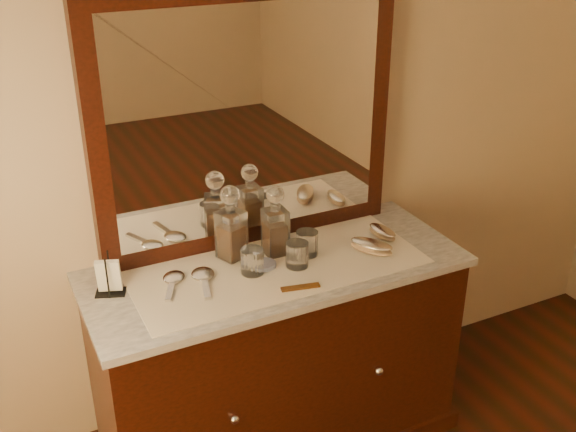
{
  "coord_description": "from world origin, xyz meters",
  "views": [
    {
      "loc": [
        -0.94,
        -0.06,
        2.13
      ],
      "look_at": [
        0.0,
        1.85,
        1.1
      ],
      "focal_mm": 42.45,
      "sensor_mm": 36.0,
      "label": 1
    }
  ],
  "objects_px": {
    "comb": "(301,287)",
    "napkin_rack": "(109,278)",
    "dresser_cabinet": "(277,360)",
    "pin_dish": "(265,265)",
    "brush_far": "(382,232)",
    "hand_mirror_inner": "(203,277)",
    "mirror_frame": "(247,120)",
    "brush_near": "(371,246)",
    "hand_mirror_outer": "(173,280)",
    "decanter_left": "(231,230)",
    "decanter_right": "(275,228)"
  },
  "relations": [
    {
      "from": "napkin_rack",
      "to": "hand_mirror_inner",
      "type": "distance_m",
      "value": 0.33
    },
    {
      "from": "decanter_left",
      "to": "hand_mirror_outer",
      "type": "height_order",
      "value": "decanter_left"
    },
    {
      "from": "pin_dish",
      "to": "decanter_left",
      "type": "distance_m",
      "value": 0.18
    },
    {
      "from": "dresser_cabinet",
      "to": "pin_dish",
      "type": "bearing_deg",
      "value": 172.65
    },
    {
      "from": "decanter_left",
      "to": "dresser_cabinet",
      "type": "bearing_deg",
      "value": -44.92
    },
    {
      "from": "comb",
      "to": "brush_far",
      "type": "bearing_deg",
      "value": 35.33
    },
    {
      "from": "mirror_frame",
      "to": "pin_dish",
      "type": "bearing_deg",
      "value": -100.8
    },
    {
      "from": "pin_dish",
      "to": "decanter_right",
      "type": "height_order",
      "value": "decanter_right"
    },
    {
      "from": "mirror_frame",
      "to": "hand_mirror_inner",
      "type": "xyz_separation_m",
      "value": [
        -0.28,
        -0.22,
        -0.49
      ]
    },
    {
      "from": "comb",
      "to": "brush_near",
      "type": "height_order",
      "value": "brush_near"
    },
    {
      "from": "mirror_frame",
      "to": "napkin_rack",
      "type": "xyz_separation_m",
      "value": [
        -0.6,
        -0.17,
        -0.44
      ]
    },
    {
      "from": "hand_mirror_inner",
      "to": "comb",
      "type": "bearing_deg",
      "value": -36.57
    },
    {
      "from": "brush_far",
      "to": "dresser_cabinet",
      "type": "bearing_deg",
      "value": -178.01
    },
    {
      "from": "dresser_cabinet",
      "to": "pin_dish",
      "type": "distance_m",
      "value": 0.45
    },
    {
      "from": "hand_mirror_outer",
      "to": "hand_mirror_inner",
      "type": "height_order",
      "value": "hand_mirror_inner"
    },
    {
      "from": "mirror_frame",
      "to": "hand_mirror_outer",
      "type": "relative_size",
      "value": 5.89
    },
    {
      "from": "napkin_rack",
      "to": "brush_far",
      "type": "height_order",
      "value": "napkin_rack"
    },
    {
      "from": "mirror_frame",
      "to": "brush_near",
      "type": "xyz_separation_m",
      "value": [
        0.37,
        -0.32,
        -0.47
      ]
    },
    {
      "from": "napkin_rack",
      "to": "brush_far",
      "type": "relative_size",
      "value": 1.03
    },
    {
      "from": "pin_dish",
      "to": "hand_mirror_outer",
      "type": "bearing_deg",
      "value": 172.48
    },
    {
      "from": "comb",
      "to": "napkin_rack",
      "type": "height_order",
      "value": "napkin_rack"
    },
    {
      "from": "mirror_frame",
      "to": "brush_far",
      "type": "height_order",
      "value": "mirror_frame"
    },
    {
      "from": "decanter_right",
      "to": "hand_mirror_outer",
      "type": "relative_size",
      "value": 1.39
    },
    {
      "from": "napkin_rack",
      "to": "hand_mirror_inner",
      "type": "height_order",
      "value": "napkin_rack"
    },
    {
      "from": "mirror_frame",
      "to": "comb",
      "type": "bearing_deg",
      "value": -89.35
    },
    {
      "from": "mirror_frame",
      "to": "brush_near",
      "type": "relative_size",
      "value": 6.42
    },
    {
      "from": "napkin_rack",
      "to": "decanter_right",
      "type": "xyz_separation_m",
      "value": [
        0.64,
        0.0,
        0.05
      ]
    },
    {
      "from": "brush_near",
      "to": "dresser_cabinet",
      "type": "bearing_deg",
      "value": 168.82
    },
    {
      "from": "dresser_cabinet",
      "to": "mirror_frame",
      "type": "relative_size",
      "value": 1.17
    },
    {
      "from": "brush_near",
      "to": "hand_mirror_outer",
      "type": "bearing_deg",
      "value": 170.68
    },
    {
      "from": "dresser_cabinet",
      "to": "hand_mirror_inner",
      "type": "xyz_separation_m",
      "value": [
        -0.28,
        0.02,
        0.45
      ]
    },
    {
      "from": "dresser_cabinet",
      "to": "comb",
      "type": "height_order",
      "value": "comb"
    },
    {
      "from": "comb",
      "to": "hand_mirror_inner",
      "type": "height_order",
      "value": "hand_mirror_inner"
    },
    {
      "from": "decanter_right",
      "to": "hand_mirror_inner",
      "type": "xyz_separation_m",
      "value": [
        -0.32,
        -0.06,
        -0.1
      ]
    },
    {
      "from": "comb",
      "to": "hand_mirror_inner",
      "type": "distance_m",
      "value": 0.36
    },
    {
      "from": "hand_mirror_outer",
      "to": "pin_dish",
      "type": "bearing_deg",
      "value": -7.52
    },
    {
      "from": "comb",
      "to": "dresser_cabinet",
      "type": "bearing_deg",
      "value": 103.43
    },
    {
      "from": "decanter_right",
      "to": "hand_mirror_outer",
      "type": "distance_m",
      "value": 0.44
    },
    {
      "from": "pin_dish",
      "to": "decanter_left",
      "type": "bearing_deg",
      "value": 124.01
    },
    {
      "from": "decanter_right",
      "to": "brush_near",
      "type": "bearing_deg",
      "value": -25.08
    },
    {
      "from": "pin_dish",
      "to": "comb",
      "type": "relative_size",
      "value": 0.62
    },
    {
      "from": "napkin_rack",
      "to": "mirror_frame",
      "type": "bearing_deg",
      "value": 15.33
    },
    {
      "from": "brush_near",
      "to": "hand_mirror_inner",
      "type": "xyz_separation_m",
      "value": [
        -0.66,
        0.1,
        -0.01
      ]
    },
    {
      "from": "comb",
      "to": "brush_near",
      "type": "xyz_separation_m",
      "value": [
        0.37,
        0.12,
        0.02
      ]
    },
    {
      "from": "mirror_frame",
      "to": "napkin_rack",
      "type": "bearing_deg",
      "value": -164.67
    },
    {
      "from": "pin_dish",
      "to": "brush_far",
      "type": "height_order",
      "value": "brush_far"
    },
    {
      "from": "comb",
      "to": "decanter_right",
      "type": "bearing_deg",
      "value": 95.3
    },
    {
      "from": "dresser_cabinet",
      "to": "comb",
      "type": "xyz_separation_m",
      "value": [
        0.0,
        -0.19,
        0.45
      ]
    },
    {
      "from": "comb",
      "to": "napkin_rack",
      "type": "xyz_separation_m",
      "value": [
        -0.61,
        0.27,
        0.05
      ]
    },
    {
      "from": "napkin_rack",
      "to": "hand_mirror_outer",
      "type": "relative_size",
      "value": 0.76
    }
  ]
}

